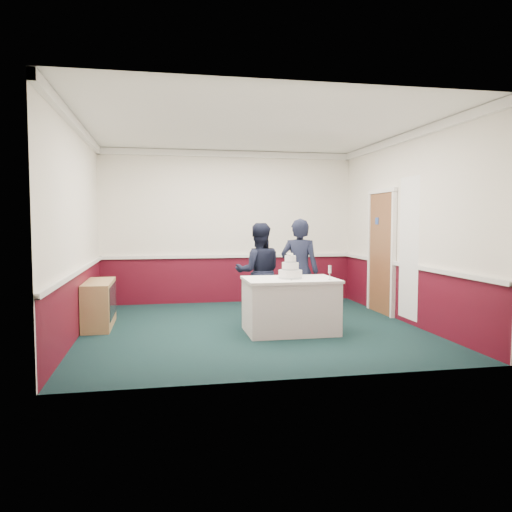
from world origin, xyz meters
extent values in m
plane|color=#132B2F|center=(0.00, 0.00, 0.00)|extent=(5.00, 5.00, 0.00)
cube|color=white|center=(0.00, 2.48, 1.50)|extent=(5.00, 0.05, 3.00)
cube|color=white|center=(-2.48, 0.00, 1.50)|extent=(0.05, 5.00, 3.00)
cube|color=white|center=(2.48, 0.00, 1.50)|extent=(0.05, 5.00, 3.00)
cube|color=white|center=(0.00, 0.00, 2.98)|extent=(5.00, 5.00, 0.05)
cube|color=#4D0A17|center=(0.00, 2.48, 0.45)|extent=(5.00, 0.02, 0.90)
cube|color=white|center=(0.00, 2.47, 0.92)|extent=(4.98, 0.05, 0.06)
cube|color=white|center=(0.00, 2.46, 2.93)|extent=(5.00, 0.08, 0.12)
cube|color=brown|center=(2.46, 0.80, 1.05)|extent=(0.05, 0.90, 2.10)
cube|color=#234799|center=(2.44, 0.95, 1.62)|extent=(0.01, 0.12, 0.12)
cube|color=white|center=(2.42, -0.25, 1.20)|extent=(0.02, 0.60, 2.20)
cube|color=tan|center=(-2.28, 0.54, 0.35)|extent=(0.40, 1.20, 0.70)
cube|color=black|center=(-2.07, 0.54, 0.40)|extent=(0.01, 1.00, 0.50)
cube|color=white|center=(0.49, -0.39, 0.38)|extent=(1.28, 0.88, 0.76)
cube|color=white|center=(0.49, -0.39, 0.77)|extent=(1.32, 0.92, 0.04)
cylinder|color=white|center=(0.49, -0.39, 0.85)|extent=(0.34, 0.34, 0.12)
cylinder|color=#B3BABF|center=(0.49, -0.39, 0.80)|extent=(0.35, 0.35, 0.03)
cylinder|color=white|center=(0.49, -0.39, 0.97)|extent=(0.24, 0.24, 0.11)
cylinder|color=#B3BABF|center=(0.49, -0.39, 0.92)|extent=(0.25, 0.25, 0.02)
cylinder|color=white|center=(0.49, -0.39, 1.07)|extent=(0.16, 0.16, 0.10)
cylinder|color=#B3BABF|center=(0.49, -0.39, 1.03)|extent=(0.17, 0.17, 0.02)
sphere|color=#EDE5C9|center=(0.49, -0.39, 1.14)|extent=(0.03, 0.03, 0.03)
sphere|color=#EDE5C9|center=(0.52, -0.38, 1.14)|extent=(0.03, 0.03, 0.03)
sphere|color=#EDE5C9|center=(0.47, -0.37, 1.14)|extent=(0.03, 0.03, 0.03)
sphere|color=#EDE5C9|center=(0.51, -0.42, 1.14)|extent=(0.03, 0.03, 0.03)
sphere|color=#EDE5C9|center=(0.47, -0.41, 1.14)|extent=(0.03, 0.03, 0.03)
cube|color=silver|center=(0.46, -0.59, 0.79)|extent=(0.09, 0.21, 0.00)
cylinder|color=silver|center=(0.99, -0.67, 0.79)|extent=(0.05, 0.05, 0.01)
cylinder|color=silver|center=(0.99, -0.67, 0.84)|extent=(0.01, 0.01, 0.09)
cylinder|color=silver|center=(0.99, -0.67, 0.94)|extent=(0.04, 0.04, 0.11)
imported|color=black|center=(0.21, 0.53, 0.79)|extent=(0.82, 0.67, 1.59)
imported|color=black|center=(0.80, 0.20, 0.83)|extent=(0.72, 0.63, 1.66)
camera|label=1|loc=(-1.35, -7.34, 1.62)|focal=35.00mm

